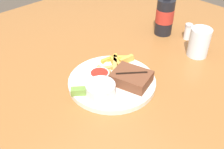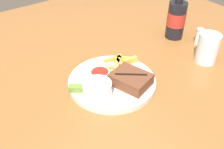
{
  "view_description": "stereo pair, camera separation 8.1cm",
  "coord_description": "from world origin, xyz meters",
  "views": [
    {
      "loc": [
        0.47,
        -0.45,
        1.27
      ],
      "look_at": [
        0.0,
        0.0,
        0.78
      ],
      "focal_mm": 42.0,
      "sensor_mm": 36.0,
      "label": 1
    },
    {
      "loc": [
        0.52,
        -0.39,
        1.27
      ],
      "look_at": [
        0.0,
        0.0,
        0.78
      ],
      "focal_mm": 42.0,
      "sensor_mm": 36.0,
      "label": 2
    }
  ],
  "objects": [
    {
      "name": "dining_table",
      "position": [
        0.0,
        0.0,
        0.69
      ],
      "size": [
        1.54,
        1.66,
        0.74
      ],
      "color": "#935B2D",
      "rests_on": "ground_plane"
    },
    {
      "name": "dinner_plate",
      "position": [
        0.0,
        0.0,
        0.75
      ],
      "size": [
        0.28,
        0.28,
        0.02
      ],
      "color": "silver",
      "rests_on": "dining_table"
    },
    {
      "name": "steak_portion",
      "position": [
        0.05,
        0.03,
        0.77
      ],
      "size": [
        0.13,
        0.12,
        0.04
      ],
      "color": "brown",
      "rests_on": "dinner_plate"
    },
    {
      "name": "fries_pile",
      "position": [
        -0.04,
        0.06,
        0.77
      ],
      "size": [
        0.14,
        0.13,
        0.02
      ],
      "color": "gold",
      "rests_on": "dinner_plate"
    },
    {
      "name": "coleslaw_cup",
      "position": [
        0.03,
        -0.08,
        0.78
      ],
      "size": [
        0.08,
        0.08,
        0.05
      ],
      "color": "white",
      "rests_on": "dinner_plate"
    },
    {
      "name": "dipping_sauce_cup",
      "position": [
        -0.03,
        -0.02,
        0.77
      ],
      "size": [
        0.06,
        0.06,
        0.02
      ],
      "color": "silver",
      "rests_on": "dinner_plate"
    },
    {
      "name": "pickle_spear",
      "position": [
        -0.01,
        -0.11,
        0.77
      ],
      "size": [
        0.05,
        0.06,
        0.02
      ],
      "color": "olive",
      "rests_on": "dinner_plate"
    },
    {
      "name": "fork_utensil",
      "position": [
        -0.06,
        0.04,
        0.76
      ],
      "size": [
        0.12,
        0.08,
        0.0
      ],
      "rotation": [
        0.0,
        0.0,
        5.74
      ],
      "color": "#B7B7BC",
      "rests_on": "dinner_plate"
    },
    {
      "name": "knife_utensil",
      "position": [
        0.01,
        0.03,
        0.76
      ],
      "size": [
        0.11,
        0.14,
        0.01
      ],
      "rotation": [
        0.0,
        0.0,
        0.91
      ],
      "color": "#B7B7BC",
      "rests_on": "dinner_plate"
    },
    {
      "name": "beer_bottle",
      "position": [
        -0.1,
        0.39,
        0.82
      ],
      "size": [
        0.07,
        0.07,
        0.24
      ],
      "color": "black",
      "rests_on": "dining_table"
    },
    {
      "name": "drinking_glass",
      "position": [
        0.09,
        0.34,
        0.79
      ],
      "size": [
        0.07,
        0.07,
        0.11
      ],
      "color": "silver",
      "rests_on": "dining_table"
    },
    {
      "name": "salt_shaker",
      "position": [
        -0.0,
        0.42,
        0.77
      ],
      "size": [
        0.03,
        0.03,
        0.07
      ],
      "color": "white",
      "rests_on": "dining_table"
    }
  ]
}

